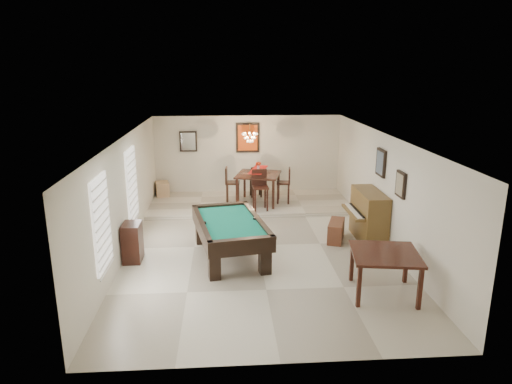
{
  "coord_description": "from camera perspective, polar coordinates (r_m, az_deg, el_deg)",
  "views": [
    {
      "loc": [
        -0.74,
        -10.09,
        4.11
      ],
      "look_at": [
        0.0,
        0.6,
        1.15
      ],
      "focal_mm": 32.0,
      "sensor_mm": 36.0,
      "label": 1
    }
  ],
  "objects": [
    {
      "name": "ceiling",
      "position": [
        10.23,
        0.23,
        6.95
      ],
      "size": [
        6.0,
        9.0,
        0.04
      ],
      "primitive_type": "cube",
      "color": "white",
      "rests_on": "wall_back"
    },
    {
      "name": "wall_right",
      "position": [
        11.12,
        15.83,
        0.21
      ],
      "size": [
        0.04,
        9.0,
        2.6
      ],
      "primitive_type": "cube",
      "color": "silver",
      "rests_on": "ground_plane"
    },
    {
      "name": "apothecary_chest",
      "position": [
        10.3,
        -15.19,
        -6.08
      ],
      "size": [
        0.38,
        0.57,
        0.85
      ],
      "primitive_type": "cube",
      "color": "black",
      "rests_on": "ground_plane"
    },
    {
      "name": "dining_chair_east",
      "position": [
        13.72,
        3.43,
        0.83
      ],
      "size": [
        0.45,
        0.45,
        1.07
      ],
      "primitive_type": null,
      "rotation": [
        0.0,
        0.0,
        -1.71
      ],
      "color": "black",
      "rests_on": "dining_step"
    },
    {
      "name": "dining_chair_north",
      "position": [
        14.38,
        -0.02,
        1.35
      ],
      "size": [
        0.4,
        0.4,
        0.98
      ],
      "primitive_type": null,
      "rotation": [
        0.0,
        0.0,
        3.25
      ],
      "color": "black",
      "rests_on": "dining_step"
    },
    {
      "name": "dining_step",
      "position": [
        13.96,
        -0.75,
        -1.43
      ],
      "size": [
        6.0,
        2.5,
        0.12
      ],
      "primitive_type": "cube",
      "color": "beige",
      "rests_on": "ground_plane"
    },
    {
      "name": "flower_vase",
      "position": [
        13.54,
        0.29,
        3.31
      ],
      "size": [
        0.17,
        0.17,
        0.25
      ],
      "primitive_type": null,
      "rotation": [
        0.0,
        0.0,
        -0.2
      ],
      "color": "#AE2D0E",
      "rests_on": "dining_table"
    },
    {
      "name": "dining_chair_west",
      "position": [
        13.62,
        -2.94,
        0.82
      ],
      "size": [
        0.44,
        0.44,
        1.11
      ],
      "primitive_type": null,
      "rotation": [
        0.0,
        0.0,
        1.51
      ],
      "color": "black",
      "rests_on": "dining_step"
    },
    {
      "name": "corner_bench",
      "position": [
        14.8,
        -11.61,
        0.38
      ],
      "size": [
        0.5,
        0.58,
        0.45
      ],
      "primitive_type": "cube",
      "rotation": [
        0.0,
        0.0,
        0.23
      ],
      "color": "tan",
      "rests_on": "dining_step"
    },
    {
      "name": "dining_table",
      "position": [
        13.69,
        0.28,
        0.71
      ],
      "size": [
        1.5,
        1.5,
        1.02
      ],
      "primitive_type": null,
      "rotation": [
        0.0,
        0.0,
        -0.26
      ],
      "color": "black",
      "rests_on": "dining_step"
    },
    {
      "name": "dining_chair_south",
      "position": [
        12.98,
        0.55,
        0.21
      ],
      "size": [
        0.47,
        0.47,
        1.16
      ],
      "primitive_type": null,
      "rotation": [
        0.0,
        0.0,
        0.09
      ],
      "color": "black",
      "rests_on": "dining_step"
    },
    {
      "name": "right_picture_upper",
      "position": [
        11.25,
        15.36,
        3.56
      ],
      "size": [
        0.06,
        0.55,
        0.65
      ],
      "primitive_type": "cube",
      "color": "slate",
      "rests_on": "wall_right"
    },
    {
      "name": "right_picture_lower",
      "position": [
        10.11,
        17.65,
        0.91
      ],
      "size": [
        0.06,
        0.45,
        0.55
      ],
      "primitive_type": "cube",
      "color": "gray",
      "rests_on": "wall_right"
    },
    {
      "name": "square_table",
      "position": [
        8.88,
        15.69,
        -9.77
      ],
      "size": [
        1.37,
        1.37,
        0.83
      ],
      "primitive_type": null,
      "rotation": [
        0.0,
        0.0,
        -0.15
      ],
      "color": "black",
      "rests_on": "ground_plane"
    },
    {
      "name": "wall_left",
      "position": [
        10.72,
        -15.99,
        -0.37
      ],
      "size": [
        0.04,
        9.0,
        2.6
      ],
      "primitive_type": "cube",
      "color": "silver",
      "rests_on": "ground_plane"
    },
    {
      "name": "back_mirror",
      "position": [
        14.78,
        -8.47,
        6.28
      ],
      "size": [
        0.55,
        0.06,
        0.65
      ],
      "primitive_type": "cube",
      "color": "white",
      "rests_on": "wall_back"
    },
    {
      "name": "wall_front",
      "position": [
        6.3,
        3.27,
        -11.06
      ],
      "size": [
        6.0,
        0.04,
        2.6
      ],
      "primitive_type": "cube",
      "color": "silver",
      "rests_on": "ground_plane"
    },
    {
      "name": "ground_plane",
      "position": [
        10.92,
        0.22,
        -6.71
      ],
      "size": [
        6.0,
        9.0,
        0.02
      ],
      "primitive_type": "cube",
      "color": "beige"
    },
    {
      "name": "wall_back",
      "position": [
        14.88,
        -1.04,
        4.55
      ],
      "size": [
        6.0,
        0.04,
        2.6
      ],
      "primitive_type": "cube",
      "color": "silver",
      "rests_on": "ground_plane"
    },
    {
      "name": "pool_table",
      "position": [
        10.15,
        -3.25,
        -5.92
      ],
      "size": [
        1.79,
        2.71,
        0.84
      ],
      "primitive_type": null,
      "rotation": [
        0.0,
        0.0,
        0.18
      ],
      "color": "black",
      "rests_on": "ground_plane"
    },
    {
      "name": "upright_piano",
      "position": [
        11.34,
        13.23,
        -2.95
      ],
      "size": [
        0.82,
        1.47,
        1.23
      ],
      "primitive_type": null,
      "color": "brown",
      "rests_on": "ground_plane"
    },
    {
      "name": "window_left_rear",
      "position": [
        11.25,
        -15.27,
        0.95
      ],
      "size": [
        0.06,
        1.0,
        1.7
      ],
      "primitive_type": "cube",
      "color": "white",
      "rests_on": "wall_left"
    },
    {
      "name": "back_painting",
      "position": [
        14.74,
        -1.05,
        6.81
      ],
      "size": [
        0.75,
        0.06,
        0.95
      ],
      "primitive_type": "cube",
      "color": "#D84C14",
      "rests_on": "wall_back"
    },
    {
      "name": "chandelier",
      "position": [
        13.45,
        -0.77,
        7.27
      ],
      "size": [
        0.44,
        0.44,
        0.6
      ],
      "primitive_type": null,
      "color": "#FFE5B2",
      "rests_on": "ceiling"
    },
    {
      "name": "piano_bench",
      "position": [
        11.32,
        9.98,
        -4.8
      ],
      "size": [
        0.6,
        0.92,
        0.48
      ],
      "primitive_type": "cube",
      "rotation": [
        0.0,
        0.0,
        -0.34
      ],
      "color": "brown",
      "rests_on": "ground_plane"
    },
    {
      "name": "window_left_front",
      "position": [
        8.64,
        -18.74,
        -3.69
      ],
      "size": [
        0.06,
        1.0,
        1.7
      ],
      "primitive_type": "cube",
      "color": "white",
      "rests_on": "wall_left"
    }
  ]
}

